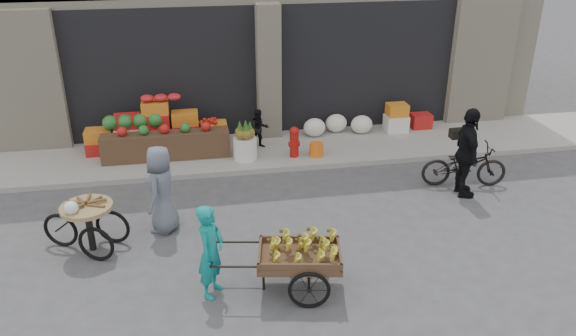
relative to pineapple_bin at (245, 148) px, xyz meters
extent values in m
plane|color=#424244|center=(0.75, -3.60, -0.37)|extent=(80.00, 80.00, 0.00)
cube|color=gray|center=(0.75, 0.50, -0.31)|extent=(18.00, 2.20, 0.12)
cube|color=black|center=(-1.73, 2.40, 1.30)|extent=(4.40, 1.60, 3.10)
cube|color=black|center=(3.23, 2.40, 1.30)|extent=(4.40, 1.60, 3.10)
cube|color=beige|center=(0.75, 1.55, 1.30)|extent=(0.55, 0.80, 3.22)
cube|color=#543525|center=(-1.73, 0.35, 0.05)|extent=(2.80, 0.45, 0.60)
sphere|color=#1E5923|center=(-2.42, 0.85, 0.49)|extent=(0.34, 0.34, 0.34)
cylinder|color=silver|center=(0.00, 0.00, 0.00)|extent=(0.52, 0.52, 0.50)
cylinder|color=#A5140F|center=(1.10, -0.05, 0.03)|extent=(0.20, 0.20, 0.56)
sphere|color=#A5140F|center=(1.10, -0.05, 0.35)|extent=(0.22, 0.22, 0.22)
cylinder|color=orange|center=(1.60, -0.10, -0.10)|extent=(0.32, 0.32, 0.30)
ellipsoid|color=silver|center=(2.42, 1.10, -0.03)|extent=(1.70, 0.60, 0.44)
imported|color=black|center=(0.40, 0.60, 0.21)|extent=(0.51, 0.43, 0.93)
cube|color=#543525|center=(0.29, -4.72, 0.19)|extent=(1.33, 0.99, 0.11)
torus|color=black|center=(0.34, -5.17, -0.07)|extent=(0.61, 0.16, 0.61)
torus|color=black|center=(0.50, -4.32, -0.07)|extent=(0.61, 0.16, 0.61)
cylinder|color=black|center=(-0.24, -4.63, -0.12)|extent=(0.04, 0.04, 0.50)
imported|color=#118282|center=(-0.98, -4.58, 0.36)|extent=(0.55, 0.63, 1.46)
cylinder|color=#9E7F51|center=(-2.90, -3.04, 0.43)|extent=(1.09, 1.09, 0.07)
cube|color=black|center=(-2.90, -3.04, 0.03)|extent=(0.10, 0.10, 0.80)
torus|color=black|center=(-2.77, -3.39, -0.06)|extent=(0.60, 0.28, 0.62)
torus|color=black|center=(-2.57, -2.87, -0.06)|extent=(0.60, 0.28, 0.62)
torus|color=black|center=(-3.41, -2.83, -0.06)|extent=(0.60, 0.28, 0.62)
imported|color=slate|center=(-1.72, -2.57, 0.42)|extent=(0.74, 0.90, 1.59)
imported|color=black|center=(4.29, -1.87, 0.08)|extent=(1.80, 0.90, 0.90)
imported|color=black|center=(4.09, -2.27, 0.53)|extent=(0.63, 1.12, 1.81)
camera|label=1|loc=(-1.09, -11.47, 4.81)|focal=35.00mm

